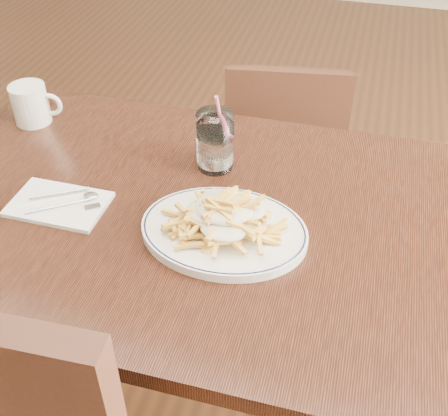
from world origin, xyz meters
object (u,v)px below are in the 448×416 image
(coffee_mug, at_px, (31,104))
(chair_far, at_px, (283,154))
(table, at_px, (189,236))
(water_glass, at_px, (215,144))
(fries_plate, at_px, (224,231))
(loaded_fries, at_px, (224,214))

(coffee_mug, bearing_deg, chair_far, 38.17)
(chair_far, bearing_deg, table, -97.85)
(water_glass, xyz_separation_m, coffee_mug, (-0.50, 0.07, -0.01))
(chair_far, height_order, coffee_mug, coffee_mug)
(table, distance_m, fries_plate, 0.14)
(fries_plate, bearing_deg, table, 147.64)
(loaded_fries, relative_size, coffee_mug, 2.00)
(chair_far, xyz_separation_m, water_glass, (-0.08, -0.53, 0.36))
(table, relative_size, water_glass, 6.49)
(fries_plate, bearing_deg, chair_far, 89.95)
(fries_plate, bearing_deg, water_glass, 109.86)
(chair_far, height_order, loaded_fries, loaded_fries)
(table, xyz_separation_m, chair_far, (0.10, 0.69, -0.22))
(table, height_order, water_glass, water_glass)
(fries_plate, xyz_separation_m, coffee_mug, (-0.58, 0.29, 0.04))
(table, bearing_deg, fries_plate, -32.36)
(fries_plate, relative_size, water_glass, 2.21)
(chair_far, relative_size, coffee_mug, 6.27)
(loaded_fries, relative_size, water_glass, 1.37)
(table, height_order, coffee_mug, coffee_mug)
(table, xyz_separation_m, water_glass, (0.01, 0.16, 0.14))
(fries_plate, bearing_deg, coffee_mug, 153.40)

